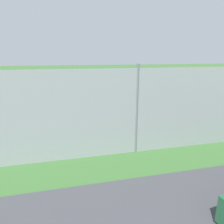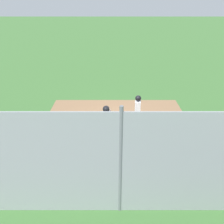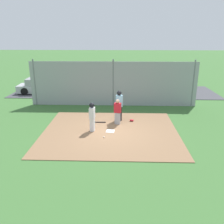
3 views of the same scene
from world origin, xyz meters
TOP-DOWN VIEW (x-y plane):
  - ground_plane at (0.00, 0.00)m, footprint 140.00×140.00m
  - dirt_infield at (0.00, 0.00)m, footprint 7.20×6.40m
  - home_plate at (0.00, 0.00)m, footprint 0.48×0.48m
  - catcher at (-0.37, -1.15)m, footprint 0.43×0.34m
  - umpire at (-0.45, -1.77)m, footprint 0.43×0.33m
  - runner at (0.97, -0.05)m, footprint 0.30×0.41m
  - baseball_bat at (0.71, -1.31)m, footprint 0.77×0.09m
  - catcher_mask at (-1.22, -1.62)m, footprint 0.24×0.20m
  - baseball at (0.29, 0.86)m, footprint 0.07×0.07m
  - backstop_fence at (0.00, -5.09)m, footprint 12.00×0.10m

SIDE VIEW (x-z plane):
  - ground_plane at x=0.00m, z-range 0.00..0.00m
  - dirt_infield at x=0.00m, z-range 0.00..0.03m
  - home_plate at x=0.00m, z-range 0.03..0.05m
  - baseball_bat at x=0.71m, z-range 0.03..0.09m
  - baseball at x=0.29m, z-range 0.03..0.10m
  - catcher_mask at x=-1.22m, z-range 0.03..0.15m
  - catcher at x=-0.37m, z-range 0.05..1.52m
  - runner at x=0.97m, z-range 0.13..1.71m
  - umpire at x=-0.45m, z-range 0.09..1.92m
  - backstop_fence at x=0.00m, z-range -0.07..3.28m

